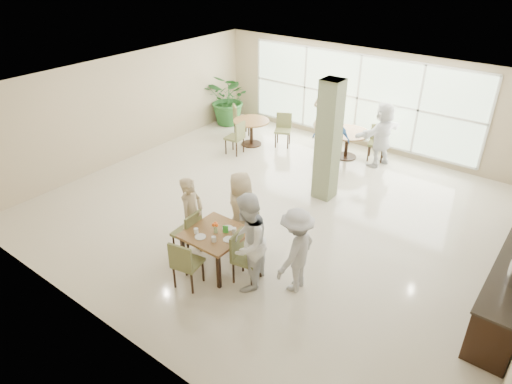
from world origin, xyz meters
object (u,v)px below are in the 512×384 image
Objects in this scene: round_table_left at (251,126)px; teen_standing at (296,250)px; teen_right at (247,243)px; adult_b at (382,134)px; teen_far at (241,211)px; round_table_right at (347,137)px; teen_left at (192,216)px; main_table at (216,236)px; adult_a at (331,139)px; potted_plant at (230,99)px; adult_standing at (324,116)px.

teen_standing reaches higher than round_table_left.
teen_right is 5.99m from adult_b.
teen_right is (0.83, -0.86, 0.10)m from teen_far.
teen_left is (-0.29, -5.74, 0.21)m from round_table_right.
round_table_left is at bearing -56.50° from adult_b.
main_table is at bearing -114.95° from teen_right.
adult_a is (-1.17, 4.97, -0.08)m from teen_right.
teen_far is at bearing 94.33° from main_table.
potted_plant is at bearing 149.98° from round_table_left.
main_table is at bearing -108.18° from teen_left.
adult_a reaches higher than round_table_left.
adult_b is at bearing 28.29° from adult_a.
potted_plant is 7.99m from teen_right.
teen_left is at bearing 6.18° from adult_b.
round_table_right is 0.77× the size of teen_standing.
adult_b is (5.16, 0.07, 0.03)m from potted_plant.
adult_standing reaches higher than round_table_left.
adult_a is 0.89× the size of adult_standing.
teen_far is (0.60, 0.72, -0.00)m from teen_left.
potted_plant is 1.05× the size of teen_far.
adult_b is at bearing 84.66° from main_table.
teen_standing is (1.84, -5.43, 0.19)m from round_table_right.
teen_far is 0.86× the size of adult_standing.
teen_standing is at bearing 14.49° from main_table.
adult_standing is (-2.77, 5.69, 0.14)m from teen_standing.
adult_a is 1.39m from adult_b.
teen_standing reaches higher than main_table.
potted_plant is at bearing -134.76° from teen_standing.
main_table is 0.61× the size of potted_plant.
adult_standing is at bearing -77.00° from adult_b.
potted_plant reaches higher than round_table_left.
round_table_left is 0.63× the size of adult_a.
round_table_right is at bearing -164.10° from teen_standing.
teen_left is at bearing -84.63° from teen_standing.
main_table is 0.85× the size of round_table_right.
main_table is 0.68m from teen_left.
round_table_right is 6.00m from teen_right.
potted_plant reaches higher than round_table_right.
teen_far reaches higher than round_table_left.
teen_left is (3.95, -5.77, -0.04)m from potted_plant.
main_table is 6.21m from adult_standing.
round_table_left is at bearing -162.74° from teen_right.
adult_a is at bearing -25.20° from adult_b.
adult_a is at bearing 173.32° from teen_right.
adult_b is at bearing 15.59° from round_table_left.
teen_far is at bearing -155.92° from teen_right.
adult_standing reaches higher than adult_b.
potted_plant is 6.79m from teen_far.
adult_a is at bearing 124.14° from adult_standing.
adult_a reaches higher than teen_left.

